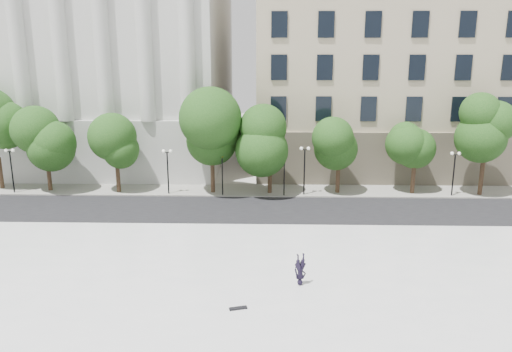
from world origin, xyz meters
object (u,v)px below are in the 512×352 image
Objects in this scene: traffic_light_west at (222,154)px; person_lying at (300,280)px; skateboard at (238,308)px; traffic_light_east at (285,154)px.

traffic_light_west is 18.53m from person_lying.
person_lying is at bearing 23.87° from skateboard.
skateboard is at bearing -82.75° from traffic_light_west.
traffic_light_west is at bearing -180.00° from traffic_light_east.
traffic_light_west is 0.99× the size of traffic_light_east.
person_lying is at bearing -72.21° from traffic_light_west.
traffic_light_west is 4.97× the size of skateboard.
traffic_light_west is 5.26m from traffic_light_east.
traffic_light_west is at bearing 94.42° from person_lying.
traffic_light_west is 20.41m from skateboard.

